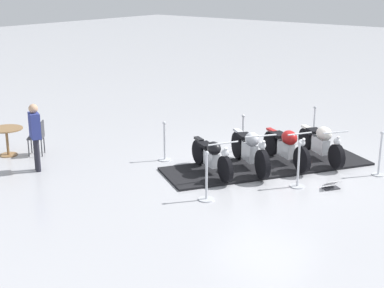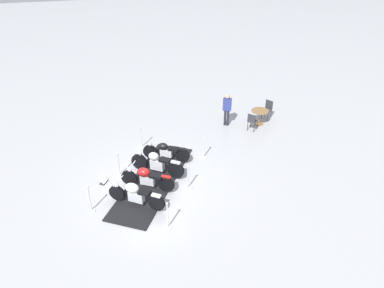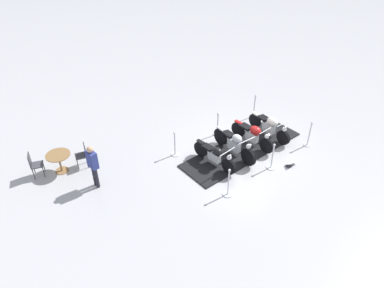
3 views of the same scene
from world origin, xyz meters
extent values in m
plane|color=#B2B2B7|center=(0.00, 0.00, 0.00)|extent=(80.00, 80.00, 0.00)
cube|color=black|center=(0.00, 0.00, 0.03)|extent=(4.05, 5.32, 0.05)
cylinder|color=black|center=(0.13, 1.62, 0.36)|extent=(0.60, 0.37, 0.61)
cylinder|color=black|center=(1.40, 0.98, 0.36)|extent=(0.60, 0.37, 0.61)
cube|color=silver|center=(0.77, 1.30, 0.39)|extent=(0.53, 0.39, 0.35)
ellipsoid|color=black|center=(0.66, 1.36, 0.70)|extent=(0.52, 0.47, 0.31)
cube|color=black|center=(1.06, 1.15, 0.65)|extent=(0.52, 0.45, 0.08)
cube|color=black|center=(1.40, 0.98, 0.70)|extent=(0.36, 0.27, 0.06)
cylinder|color=silver|center=(0.19, 1.59, 0.62)|extent=(0.25, 0.17, 0.53)
cylinder|color=silver|center=(0.24, 1.57, 0.94)|extent=(0.37, 0.69, 0.04)
sphere|color=silver|center=(0.15, 1.61, 0.74)|extent=(0.18, 0.18, 0.18)
cylinder|color=black|center=(-0.40, 0.90, 0.40)|extent=(0.63, 0.50, 0.69)
cylinder|color=black|center=(0.92, -0.03, 0.40)|extent=(0.63, 0.50, 0.69)
cube|color=silver|center=(0.26, 0.43, 0.46)|extent=(0.58, 0.50, 0.44)
ellipsoid|color=#B7BAC1|center=(0.14, 0.51, 0.82)|extent=(0.54, 0.52, 0.33)
cube|color=black|center=(0.54, 0.23, 0.77)|extent=(0.53, 0.49, 0.08)
cube|color=#B7BAC1|center=(0.92, -0.03, 0.77)|extent=(0.39, 0.34, 0.06)
cylinder|color=silver|center=(-0.34, 0.85, 0.69)|extent=(0.28, 0.22, 0.59)
cylinder|color=silver|center=(-0.28, 0.81, 1.04)|extent=(0.47, 0.65, 0.04)
sphere|color=silver|center=(-0.36, 0.87, 0.84)|extent=(0.18, 0.18, 0.18)
cylinder|color=black|center=(-0.91, -0.07, 0.37)|extent=(0.61, 0.40, 0.64)
cylinder|color=black|center=(0.39, -0.80, 0.37)|extent=(0.61, 0.40, 0.64)
cube|color=silver|center=(-0.26, -0.43, 0.42)|extent=(0.57, 0.43, 0.37)
ellipsoid|color=#AD1919|center=(-0.38, -0.37, 0.75)|extent=(0.60, 0.55, 0.36)
cube|color=black|center=(0.06, -0.61, 0.70)|extent=(0.58, 0.52, 0.08)
cube|color=#AD1919|center=(0.39, -0.80, 0.72)|extent=(0.37, 0.28, 0.06)
cylinder|color=silver|center=(-0.84, -0.11, 0.64)|extent=(0.29, 0.20, 0.54)
cylinder|color=silver|center=(-0.77, -0.15, 0.97)|extent=(0.35, 0.58, 0.04)
sphere|color=silver|center=(-0.86, -0.10, 0.77)|extent=(0.18, 0.18, 0.18)
cylinder|color=black|center=(-1.42, -0.86, 0.36)|extent=(0.57, 0.44, 0.61)
cylinder|color=black|center=(-0.11, -1.74, 0.36)|extent=(0.57, 0.44, 0.61)
cube|color=silver|center=(-0.77, -1.30, 0.42)|extent=(0.59, 0.50, 0.39)
ellipsoid|color=silver|center=(-0.88, -1.22, 0.76)|extent=(0.62, 0.58, 0.35)
cube|color=black|center=(-0.49, -1.49, 0.71)|extent=(0.51, 0.49, 0.08)
cube|color=silver|center=(-0.11, -1.74, 0.69)|extent=(0.36, 0.31, 0.06)
cylinder|color=silver|center=(-1.37, -0.89, 0.62)|extent=(0.24, 0.19, 0.52)
cylinder|color=silver|center=(-1.32, -0.93, 0.93)|extent=(0.41, 0.58, 0.04)
sphere|color=silver|center=(-1.41, -0.87, 0.73)|extent=(0.18, 0.18, 0.18)
cylinder|color=silver|center=(-0.11, 2.64, 0.01)|extent=(0.35, 0.35, 0.03)
cylinder|color=silver|center=(-0.11, 2.64, 0.52)|extent=(0.05, 0.05, 0.98)
sphere|color=silver|center=(-0.11, 2.64, 1.04)|extent=(0.09, 0.09, 0.09)
cylinder|color=silver|center=(2.37, 1.18, 0.01)|extent=(0.33, 0.33, 0.03)
cylinder|color=silver|center=(2.37, 1.18, 0.49)|extent=(0.05, 0.05, 0.93)
sphere|color=silver|center=(2.37, 1.18, 0.99)|extent=(0.09, 0.09, 0.09)
cylinder|color=silver|center=(-1.24, 0.73, 0.01)|extent=(0.34, 0.34, 0.03)
cylinder|color=silver|center=(-1.24, 0.73, 0.51)|extent=(0.05, 0.05, 0.97)
sphere|color=silver|center=(-1.24, 0.73, 1.03)|extent=(0.09, 0.09, 0.09)
cylinder|color=silver|center=(1.24, -0.73, 0.01)|extent=(0.35, 0.35, 0.03)
cylinder|color=silver|center=(1.24, -0.73, 0.49)|extent=(0.05, 0.05, 0.92)
sphere|color=silver|center=(1.24, -0.73, 0.98)|extent=(0.09, 0.09, 0.09)
cylinder|color=silver|center=(0.11, -2.64, 0.01)|extent=(0.29, 0.29, 0.03)
cylinder|color=silver|center=(0.11, -2.64, 0.51)|extent=(0.05, 0.05, 0.98)
sphere|color=silver|center=(0.11, -2.64, 1.04)|extent=(0.09, 0.09, 0.09)
cylinder|color=silver|center=(-2.37, -1.18, 0.01)|extent=(0.29, 0.29, 0.03)
cylinder|color=silver|center=(-2.37, -1.18, 0.52)|extent=(0.05, 0.05, 0.98)
sphere|color=silver|center=(-2.37, -1.18, 1.04)|extent=(0.09, 0.09, 0.09)
cube|color=#333338|center=(-1.89, 0.38, 0.01)|extent=(0.36, 0.42, 0.02)
cube|color=white|center=(-1.89, 0.38, 0.13)|extent=(0.37, 0.41, 0.16)
cylinder|color=olive|center=(5.88, 3.48, 0.01)|extent=(0.47, 0.47, 0.02)
cylinder|color=olive|center=(5.88, 3.48, 0.37)|extent=(0.07, 0.07, 0.69)
cylinder|color=olive|center=(5.88, 3.48, 0.73)|extent=(0.86, 0.86, 0.03)
cylinder|color=#2D2D33|center=(5.33, 3.21, 0.23)|extent=(0.03, 0.03, 0.46)
cylinder|color=#2D2D33|center=(5.56, 2.96, 0.23)|extent=(0.03, 0.03, 0.46)
cylinder|color=#2D2D33|center=(5.08, 2.99, 0.23)|extent=(0.03, 0.03, 0.46)
cylinder|color=#2D2D33|center=(5.31, 2.73, 0.23)|extent=(0.03, 0.03, 0.46)
cube|color=#3F3F47|center=(5.32, 2.97, 0.48)|extent=(0.56, 0.56, 0.04)
cube|color=#2D2D33|center=(5.18, 2.85, 0.70)|extent=(0.29, 0.32, 0.41)
cylinder|color=#23232D|center=(4.30, 3.71, 0.42)|extent=(0.12, 0.12, 0.83)
cylinder|color=#23232D|center=(4.18, 3.77, 0.42)|extent=(0.12, 0.12, 0.83)
cube|color=navy|center=(4.24, 3.74, 1.14)|extent=(0.46, 0.37, 0.62)
sphere|color=tan|center=(4.24, 3.74, 1.56)|extent=(0.22, 0.22, 0.22)
camera|label=1|loc=(-6.95, 11.60, 4.61)|focal=53.18mm
camera|label=2|loc=(-1.23, -11.63, 8.81)|focal=34.44mm
camera|label=3|loc=(-1.96, 11.37, 8.38)|focal=33.64mm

